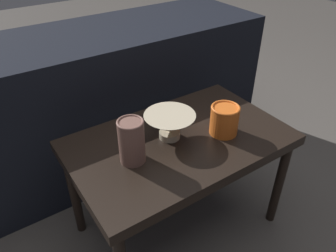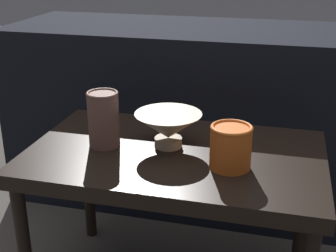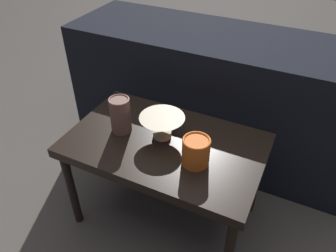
% 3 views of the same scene
% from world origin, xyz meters
% --- Properties ---
extents(ground_plane, '(8.00, 8.00, 0.00)m').
position_xyz_m(ground_plane, '(0.00, 0.00, 0.00)').
color(ground_plane, '#4C4742').
extents(table, '(0.77, 0.48, 0.46)m').
position_xyz_m(table, '(0.00, 0.00, 0.41)').
color(table, black).
rests_on(table, ground_plane).
extents(couch_backdrop, '(1.53, 0.50, 0.68)m').
position_xyz_m(couch_backdrop, '(0.00, 0.59, 0.34)').
color(couch_backdrop, black).
rests_on(couch_backdrop, ground_plane).
extents(bowl, '(0.18, 0.18, 0.09)m').
position_xyz_m(bowl, '(-0.03, 0.03, 0.51)').
color(bowl, '#C1B293').
rests_on(bowl, table).
extents(vase_textured_left, '(0.08, 0.08, 0.15)m').
position_xyz_m(vase_textured_left, '(-0.19, -0.01, 0.53)').
color(vase_textured_left, brown).
rests_on(vase_textured_left, table).
extents(vase_colorful_right, '(0.10, 0.10, 0.11)m').
position_xyz_m(vase_colorful_right, '(0.15, -0.06, 0.51)').
color(vase_colorful_right, orange).
rests_on(vase_colorful_right, table).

